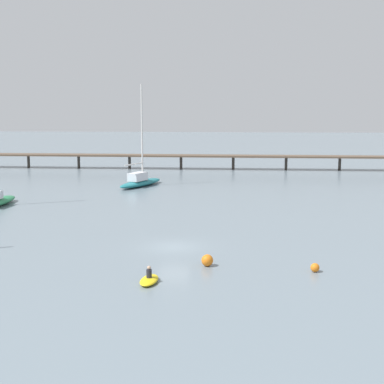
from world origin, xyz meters
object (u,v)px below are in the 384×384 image
(mooring_buoy_far, at_px, (207,260))
(mooring_buoy_near, at_px, (315,268))
(pier, at_px, (289,153))
(dinghy_yellow, at_px, (149,279))
(sailboat_teal, at_px, (140,180))

(mooring_buoy_far, height_order, mooring_buoy_near, mooring_buoy_far)
(mooring_buoy_far, relative_size, mooring_buoy_near, 1.37)
(pier, height_order, dinghy_yellow, pier)
(mooring_buoy_far, xyz_separation_m, mooring_buoy_near, (7.56, -0.86, -0.12))
(mooring_buoy_near, bearing_deg, dinghy_yellow, -163.97)
(sailboat_teal, xyz_separation_m, dinghy_yellow, (7.93, -43.37, -0.66))
(mooring_buoy_far, bearing_deg, sailboat_teal, 106.38)
(mooring_buoy_near, bearing_deg, sailboat_teal, 115.46)
(pier, bearing_deg, dinghy_yellow, -103.13)
(pier, bearing_deg, mooring_buoy_far, -100.75)
(dinghy_yellow, relative_size, mooring_buoy_near, 4.07)
(pier, relative_size, dinghy_yellow, 34.39)
(pier, distance_m, mooring_buoy_far, 62.67)
(sailboat_teal, relative_size, dinghy_yellow, 5.69)
(sailboat_teal, bearing_deg, dinghy_yellow, -79.63)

